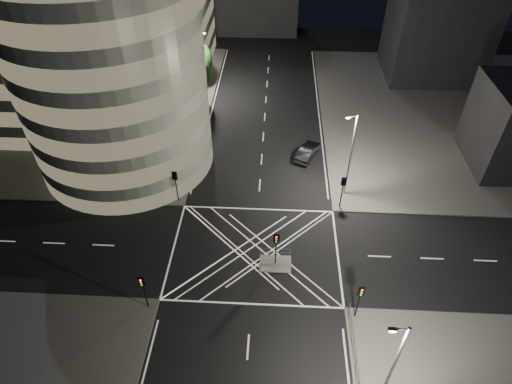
# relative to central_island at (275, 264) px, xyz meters

# --- Properties ---
(ground) EXTENTS (120.00, 120.00, 0.00)m
(ground) POSITION_rel_central_island_xyz_m (-2.00, 1.50, -0.07)
(ground) COLOR black
(ground) RESTS_ON ground
(sidewalk_far_left) EXTENTS (42.00, 42.00, 0.15)m
(sidewalk_far_left) POSITION_rel_central_island_xyz_m (-31.00, 28.50, 0.00)
(sidewalk_far_left) COLOR #575451
(sidewalk_far_left) RESTS_ON ground
(sidewalk_far_right) EXTENTS (42.00, 42.00, 0.15)m
(sidewalk_far_right) POSITION_rel_central_island_xyz_m (27.00, 28.50, 0.00)
(sidewalk_far_right) COLOR #575451
(sidewalk_far_right) RESTS_ON ground
(central_island) EXTENTS (3.00, 2.00, 0.15)m
(central_island) POSITION_rel_central_island_xyz_m (0.00, 0.00, 0.00)
(central_island) COLOR slate
(central_island) RESTS_ON ground
(office_tower_curved) EXTENTS (30.00, 29.00, 27.20)m
(office_tower_curved) POSITION_rel_central_island_xyz_m (-22.74, 20.24, 12.58)
(office_tower_curved) COLOR gray
(office_tower_curved) RESTS_ON sidewalk_far_left
(building_right_far) EXTENTS (14.00, 12.00, 15.00)m
(building_right_far) POSITION_rel_central_island_xyz_m (24.00, 41.50, 7.58)
(building_right_far) COLOR black
(building_right_far) RESTS_ON sidewalk_far_right
(tree_a) EXTENTS (4.20, 4.20, 6.49)m
(tree_a) POSITION_rel_central_island_xyz_m (-12.50, 10.50, 4.14)
(tree_a) COLOR black
(tree_a) RESTS_ON sidewalk_far_left
(tree_b) EXTENTS (4.11, 4.11, 6.91)m
(tree_b) POSITION_rel_central_island_xyz_m (-12.50, 16.50, 4.61)
(tree_b) COLOR black
(tree_b) RESTS_ON sidewalk_far_left
(tree_c) EXTENTS (3.71, 3.71, 6.07)m
(tree_c) POSITION_rel_central_island_xyz_m (-12.50, 22.50, 4.00)
(tree_c) COLOR black
(tree_c) RESTS_ON sidewalk_far_left
(tree_d) EXTENTS (5.55, 5.55, 8.44)m
(tree_d) POSITION_rel_central_island_xyz_m (-12.50, 28.50, 5.31)
(tree_d) COLOR black
(tree_d) RESTS_ON sidewalk_far_left
(tree_e) EXTENTS (4.59, 4.59, 7.35)m
(tree_e) POSITION_rel_central_island_xyz_m (-12.50, 34.50, 4.77)
(tree_e) COLOR black
(tree_e) RESTS_ON sidewalk_far_left
(traffic_signal_fl) EXTENTS (0.55, 0.22, 4.00)m
(traffic_signal_fl) POSITION_rel_central_island_xyz_m (-10.80, 8.30, 2.84)
(traffic_signal_fl) COLOR black
(traffic_signal_fl) RESTS_ON sidewalk_far_left
(traffic_signal_nl) EXTENTS (0.55, 0.22, 4.00)m
(traffic_signal_nl) POSITION_rel_central_island_xyz_m (-10.80, -5.30, 2.84)
(traffic_signal_nl) COLOR black
(traffic_signal_nl) RESTS_ON sidewalk_near_left
(traffic_signal_fr) EXTENTS (0.55, 0.22, 4.00)m
(traffic_signal_fr) POSITION_rel_central_island_xyz_m (6.80, 8.30, 2.84)
(traffic_signal_fr) COLOR black
(traffic_signal_fr) RESTS_ON sidewalk_far_right
(traffic_signal_nr) EXTENTS (0.55, 0.22, 4.00)m
(traffic_signal_nr) POSITION_rel_central_island_xyz_m (6.80, -5.30, 2.84)
(traffic_signal_nr) COLOR black
(traffic_signal_nr) RESTS_ON sidewalk_near_right
(traffic_signal_island) EXTENTS (0.55, 0.22, 4.00)m
(traffic_signal_island) POSITION_rel_central_island_xyz_m (0.00, 0.00, 2.84)
(traffic_signal_island) COLOR black
(traffic_signal_island) RESTS_ON central_island
(street_lamp_left_near) EXTENTS (1.25, 0.25, 10.00)m
(street_lamp_left_near) POSITION_rel_central_island_xyz_m (-11.44, 13.50, 5.47)
(street_lamp_left_near) COLOR slate
(street_lamp_left_near) RESTS_ON sidewalk_far_left
(street_lamp_left_far) EXTENTS (1.25, 0.25, 10.00)m
(street_lamp_left_far) POSITION_rel_central_island_xyz_m (-11.44, 31.50, 5.47)
(street_lamp_left_far) COLOR slate
(street_lamp_left_far) RESTS_ON sidewalk_far_left
(street_lamp_right_far) EXTENTS (1.25, 0.25, 10.00)m
(street_lamp_right_far) POSITION_rel_central_island_xyz_m (7.44, 10.50, 5.47)
(street_lamp_right_far) COLOR slate
(street_lamp_right_far) RESTS_ON sidewalk_far_right
(street_lamp_right_near) EXTENTS (1.25, 0.25, 10.00)m
(street_lamp_right_near) POSITION_rel_central_island_xyz_m (7.44, -12.50, 5.47)
(street_lamp_right_near) COLOR slate
(street_lamp_right_near) RESTS_ON sidewalk_near_right
(railing_near_right) EXTENTS (0.06, 11.70, 1.10)m
(railing_near_right) POSITION_rel_central_island_xyz_m (6.30, -10.65, 0.62)
(railing_near_right) COLOR slate
(railing_near_right) RESTS_ON sidewalk_near_right
(railing_island_south) EXTENTS (2.80, 0.06, 1.10)m
(railing_island_south) POSITION_rel_central_island_xyz_m (0.00, -0.90, 0.62)
(railing_island_south) COLOR slate
(railing_island_south) RESTS_ON central_island
(railing_island_north) EXTENTS (2.80, 0.06, 1.10)m
(railing_island_north) POSITION_rel_central_island_xyz_m (0.00, 0.90, 0.62)
(railing_island_north) COLOR slate
(railing_island_north) RESTS_ON central_island
(sedan) EXTENTS (3.54, 5.16, 1.61)m
(sedan) POSITION_rel_central_island_xyz_m (3.66, 17.27, 0.73)
(sedan) COLOR black
(sedan) RESTS_ON ground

